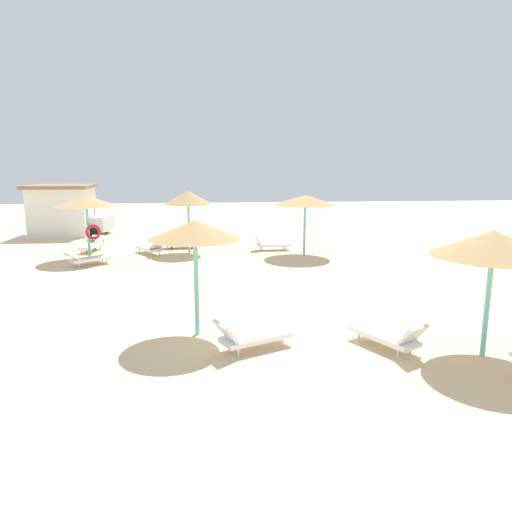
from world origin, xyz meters
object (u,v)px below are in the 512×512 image
at_px(lounger_3, 270,244).
at_px(beach_cabana, 62,210).
at_px(parasol_2, 493,244).
at_px(bench_0, 182,242).
at_px(parked_car, 77,221).
at_px(parasol_1, 86,202).
at_px(lounger_5, 176,242).
at_px(lounger_0, 150,248).
at_px(lounger_4, 251,336).
at_px(parasol_0, 188,198).
at_px(lounger_7, 389,336).
at_px(lounger_1, 88,259).
at_px(lounger_6, 92,245).
at_px(parasol_3, 305,200).
at_px(parasol_4, 195,230).
at_px(bench_1, 96,240).

xyz_separation_m(lounger_3, beach_cabana, (-12.01, 6.37, 1.23)).
height_order(lounger_3, beach_cabana, beach_cabana).
relative_size(parasol_2, bench_0, 1.89).
height_order(lounger_3, parked_car, parked_car).
distance_m(parasol_2, lounger_3, 14.11).
relative_size(parasol_1, lounger_5, 1.50).
xyz_separation_m(lounger_0, lounger_4, (3.87, -12.16, 0.01)).
bearing_deg(parasol_0, lounger_7, -67.64).
xyz_separation_m(lounger_1, parked_car, (-3.02, 9.57, 0.51)).
relative_size(parasol_2, lounger_7, 1.50).
xyz_separation_m(lounger_0, lounger_6, (-3.02, 1.15, 0.00)).
bearing_deg(parasol_3, lounger_6, 168.96).
height_order(parasol_4, lounger_7, parasol_4).
bearing_deg(bench_1, lounger_5, -9.83).
relative_size(lounger_1, lounger_4, 0.98).
relative_size(parked_car, beach_cabana, 1.13).
bearing_deg(bench_1, parasol_2, -51.58).
distance_m(parasol_4, parked_car, 19.97).
height_order(lounger_1, bench_0, lounger_1).
height_order(lounger_4, parked_car, parked_car).
bearing_deg(lounger_4, lounger_3, 80.85).
bearing_deg(parasol_2, lounger_3, 103.24).
bearing_deg(lounger_4, beach_cabana, 117.61).
xyz_separation_m(lounger_6, bench_1, (-0.08, 1.20, 0.03)).
xyz_separation_m(parasol_3, lounger_1, (-9.73, -1.47, -2.31)).
xyz_separation_m(lounger_3, lounger_7, (1.20, -12.96, 0.00)).
height_order(bench_0, beach_cabana, beach_cabana).
xyz_separation_m(lounger_0, beach_cabana, (-6.10, 6.89, 1.24)).
distance_m(parasol_0, parasol_4, 11.33).
distance_m(parasol_4, lounger_5, 12.93).
relative_size(lounger_1, lounger_5, 0.98).
xyz_separation_m(parasol_2, parasol_3, (-1.73, 12.16, 0.03)).
bearing_deg(bench_0, beach_cabana, 144.15).
xyz_separation_m(parasol_2, lounger_5, (-7.99, 14.65, -2.28)).
bearing_deg(lounger_7, parasol_1, 130.03).
bearing_deg(parasol_0, parasol_2, -61.52).
distance_m(parasol_2, parasol_4, 6.83).
distance_m(lounger_1, bench_1, 4.76).
bearing_deg(lounger_0, lounger_7, -60.24).
distance_m(lounger_4, beach_cabana, 21.54).
relative_size(parasol_3, parked_car, 0.71).
distance_m(parasol_0, lounger_5, 2.81).
height_order(parasol_3, lounger_1, parasol_3).
relative_size(parasol_3, lounger_0, 1.55).
height_order(lounger_6, parked_car, parked_car).
height_order(parasol_4, lounger_3, parasol_4).
xyz_separation_m(parasol_3, beach_cabana, (-13.48, 7.77, -1.07)).
xyz_separation_m(parasol_1, beach_cabana, (-3.46, 7.73, -1.07)).
xyz_separation_m(parasol_0, lounger_7, (5.24, -12.75, -2.37)).
height_order(parasol_2, lounger_3, parasol_2).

